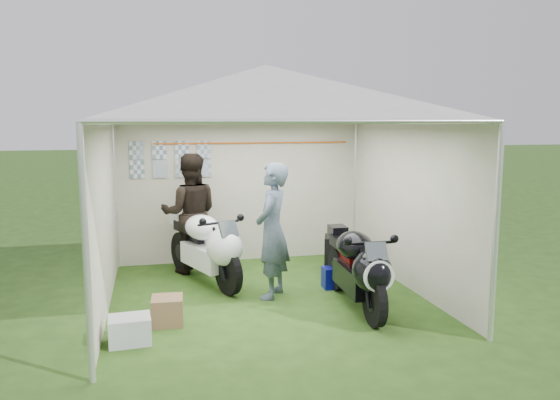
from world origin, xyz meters
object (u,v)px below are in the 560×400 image
at_px(person_dark_jacket, 190,213).
at_px(person_blue_jacket, 272,231).
at_px(equipment_box, 343,254).
at_px(crate_0, 130,330).
at_px(paddock_stand, 337,277).
at_px(canopy_tent, 265,99).
at_px(motorcycle_white, 207,245).
at_px(crate_1, 167,311).
at_px(motorcycle_black, 358,266).

distance_m(person_dark_jacket, person_blue_jacket, 1.75).
height_order(equipment_box, crate_0, equipment_box).
bearing_deg(equipment_box, paddock_stand, -115.40).
height_order(canopy_tent, person_blue_jacket, canopy_tent).
bearing_deg(canopy_tent, person_blue_jacket, -38.72).
xyz_separation_m(canopy_tent, motorcycle_white, (-0.69, 0.71, -2.02)).
bearing_deg(person_blue_jacket, person_dark_jacket, -117.04).
bearing_deg(crate_1, motorcycle_white, 67.32).
xyz_separation_m(canopy_tent, crate_1, (-1.30, -0.75, -2.42)).
distance_m(motorcycle_white, crate_0, 2.22).
xyz_separation_m(person_blue_jacket, crate_1, (-1.38, -0.69, -0.73)).
distance_m(canopy_tent, equipment_box, 2.82).
relative_size(motorcycle_black, crate_1, 5.64).
relative_size(person_dark_jacket, crate_1, 5.20).
distance_m(paddock_stand, person_dark_jacket, 2.43).
relative_size(paddock_stand, crate_1, 1.09).
height_order(motorcycle_white, person_dark_jacket, person_dark_jacket).
relative_size(motorcycle_white, crate_1, 5.55).
bearing_deg(equipment_box, motorcycle_black, -103.52).
relative_size(person_blue_jacket, crate_1, 5.06).
bearing_deg(person_dark_jacket, motorcycle_white, 109.79).
bearing_deg(person_blue_jacket, crate_0, -27.34).
relative_size(person_dark_jacket, crate_0, 4.27).
relative_size(canopy_tent, crate_1, 16.11).
height_order(motorcycle_white, crate_0, motorcycle_white).
distance_m(canopy_tent, person_dark_jacket, 2.34).
bearing_deg(motorcycle_black, paddock_stand, 90.00).
height_order(person_blue_jacket, equipment_box, person_blue_jacket).
bearing_deg(canopy_tent, crate_1, -150.11).
bearing_deg(equipment_box, person_dark_jacket, 166.90).
relative_size(paddock_stand, crate_0, 0.90).
distance_m(motorcycle_black, crate_1, 2.33).
bearing_deg(motorcycle_black, canopy_tent, 144.40).
bearing_deg(person_blue_jacket, canopy_tent, -99.03).
bearing_deg(person_dark_jacket, person_blue_jacket, 127.92).
bearing_deg(motorcycle_black, motorcycle_white, 141.09).
bearing_deg(canopy_tent, paddock_stand, 6.48).
height_order(motorcycle_black, paddock_stand, motorcycle_black).
bearing_deg(crate_0, paddock_stand, 26.01).
bearing_deg(person_dark_jacket, paddock_stand, 150.89).
distance_m(motorcycle_white, equipment_box, 2.11).
relative_size(person_blue_jacket, crate_0, 4.16).
distance_m(canopy_tent, person_blue_jacket, 1.69).
height_order(canopy_tent, person_dark_jacket, canopy_tent).
bearing_deg(motorcycle_black, person_blue_jacket, 144.45).
bearing_deg(motorcycle_white, crate_1, -133.73).
relative_size(motorcycle_white, person_dark_jacket, 1.07).
height_order(canopy_tent, crate_1, canopy_tent).
relative_size(canopy_tent, crate_0, 13.23).
xyz_separation_m(canopy_tent, person_blue_jacket, (0.08, -0.06, -1.69)).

